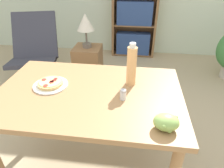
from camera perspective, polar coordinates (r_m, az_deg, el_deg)
dining_table at (r=1.35m, az=-6.51°, el=-5.75°), size 1.20×0.78×0.74m
pizza_on_plate at (r=1.39m, az=-17.18°, el=0.03°), size 0.23×0.23×0.04m
grape_bunch at (r=1.03m, az=15.29°, el=-10.52°), size 0.13×0.10×0.08m
drink_bottle at (r=1.30m, az=5.61°, el=5.25°), size 0.06×0.06×0.29m
salt_shaker at (r=1.19m, az=3.19°, el=-3.07°), size 0.04×0.04×0.07m
lounge_chair_near at (r=2.89m, az=-20.60°, el=5.80°), size 0.74×0.89×0.88m
bookshelf at (r=3.49m, az=6.54°, el=19.88°), size 0.73×0.26×1.58m
side_table at (r=2.68m, az=-6.76°, el=5.16°), size 0.34×0.34×0.53m
table_lamp at (r=2.49m, az=-7.59°, el=16.72°), size 0.21×0.21×0.41m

